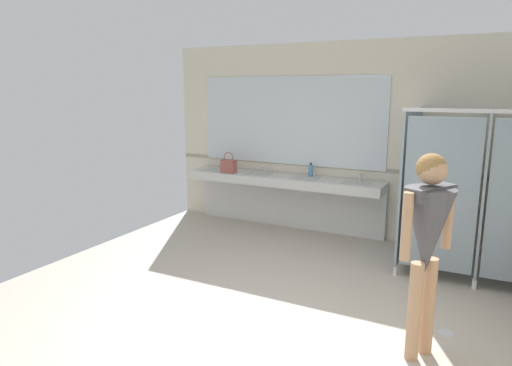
# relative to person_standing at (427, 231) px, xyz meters

# --- Properties ---
(ground_plane) EXTENTS (6.40, 6.90, 0.10)m
(ground_plane) POSITION_rel_person_standing_xyz_m (-1.36, -0.15, -1.16)
(ground_plane) COLOR #B2A899
(wall_back) EXTENTS (6.40, 0.12, 2.93)m
(wall_back) POSITION_rel_person_standing_xyz_m (-1.36, 3.06, 0.36)
(wall_back) COLOR beige
(wall_back) RESTS_ON ground_plane
(wall_back_tile_band) EXTENTS (6.40, 0.01, 0.06)m
(wall_back_tile_band) POSITION_rel_person_standing_xyz_m (-1.36, 2.99, -0.06)
(wall_back_tile_band) COLOR #9E937F
(wall_back_tile_band) RESTS_ON wall_back
(vanity_counter) EXTENTS (3.21, 0.55, 1.00)m
(vanity_counter) POSITION_rel_person_standing_xyz_m (-2.50, 2.79, -0.46)
(vanity_counter) COLOR silver
(vanity_counter) RESTS_ON ground_plane
(mirror_panel) EXTENTS (3.11, 0.02, 1.39)m
(mirror_panel) POSITION_rel_person_standing_xyz_m (-2.50, 2.99, 0.62)
(mirror_panel) COLOR silver
(mirror_panel) RESTS_ON wall_back
(bathroom_stalls) EXTENTS (1.81, 1.36, 2.02)m
(bathroom_stalls) POSITION_rel_person_standing_xyz_m (0.37, 2.12, -0.05)
(bathroom_stalls) COLOR gray
(bathroom_stalls) RESTS_ON ground_plane
(person_standing) EXTENTS (0.55, 0.55, 1.74)m
(person_standing) POSITION_rel_person_standing_xyz_m (0.00, 0.00, 0.00)
(person_standing) COLOR tan
(person_standing) RESTS_ON ground_plane
(handbag) EXTENTS (0.24, 0.15, 0.34)m
(handbag) POSITION_rel_person_standing_xyz_m (-3.39, 2.57, -0.11)
(handbag) COLOR #934C42
(handbag) RESTS_ON vanity_counter
(soap_dispenser) EXTENTS (0.07, 0.07, 0.22)m
(soap_dispenser) POSITION_rel_person_standing_xyz_m (-2.08, 2.87, -0.13)
(soap_dispenser) COLOR teal
(soap_dispenser) RESTS_ON vanity_counter
(floor_drain_cover) EXTENTS (0.14, 0.14, 0.01)m
(floor_drain_cover) POSITION_rel_person_standing_xyz_m (0.18, 0.49, -1.11)
(floor_drain_cover) COLOR #B7BABF
(floor_drain_cover) RESTS_ON ground_plane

